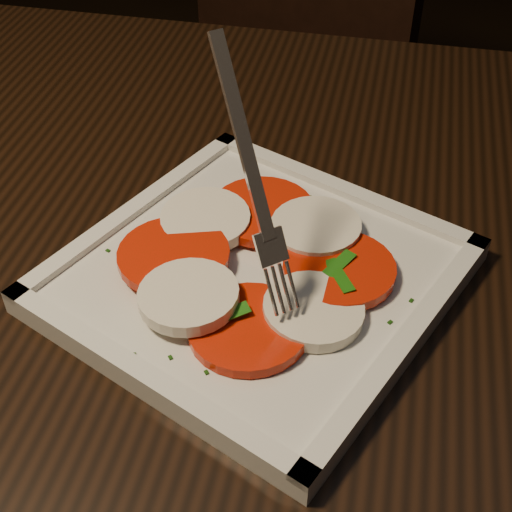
# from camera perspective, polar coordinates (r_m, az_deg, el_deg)

# --- Properties ---
(table) EXTENTS (1.22, 0.82, 0.75)m
(table) POSITION_cam_1_polar(r_m,az_deg,el_deg) (0.68, -5.24, -4.26)
(table) COLOR black
(table) RESTS_ON ground
(chair) EXTENTS (0.53, 0.53, 0.93)m
(chair) POSITION_cam_1_polar(r_m,az_deg,el_deg) (1.27, 1.11, 13.66)
(chair) COLOR black
(chair) RESTS_ON ground
(plate) EXTENTS (0.35, 0.35, 0.01)m
(plate) POSITION_cam_1_polar(r_m,az_deg,el_deg) (0.55, -0.00, -1.75)
(plate) COLOR silver
(plate) RESTS_ON table
(caprese_salad) EXTENTS (0.24, 0.22, 0.02)m
(caprese_salad) POSITION_cam_1_polar(r_m,az_deg,el_deg) (0.54, 0.01, -0.50)
(caprese_salad) COLOR red
(caprese_salad) RESTS_ON plate
(fork) EXTENTS (0.10, 0.10, 0.16)m
(fork) POSITION_cam_1_polar(r_m,az_deg,el_deg) (0.48, -1.02, 7.16)
(fork) COLOR white
(fork) RESTS_ON caprese_salad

